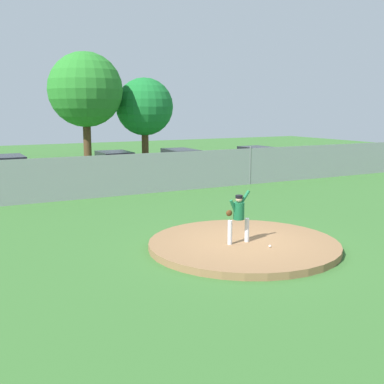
# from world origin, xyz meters

# --- Properties ---
(ground_plane) EXTENTS (80.00, 80.00, 0.00)m
(ground_plane) POSITION_xyz_m (0.00, 6.00, 0.00)
(ground_plane) COLOR #386B2D
(asphalt_strip) EXTENTS (44.00, 7.00, 0.01)m
(asphalt_strip) POSITION_xyz_m (0.00, 14.50, 0.00)
(asphalt_strip) COLOR #2B2B2D
(asphalt_strip) RESTS_ON ground_plane
(pitchers_mound) EXTENTS (5.67, 5.67, 0.20)m
(pitchers_mound) POSITION_xyz_m (0.00, 0.00, 0.10)
(pitchers_mound) COLOR olive
(pitchers_mound) RESTS_ON ground_plane
(pitcher_youth) EXTENTS (0.77, 0.32, 1.56)m
(pitcher_youth) POSITION_xyz_m (-0.25, -0.07, 1.08)
(pitcher_youth) COLOR silver
(pitcher_youth) RESTS_ON pitchers_mound
(baseball) EXTENTS (0.07, 0.07, 0.07)m
(baseball) POSITION_xyz_m (0.31, -0.88, 0.24)
(baseball) COLOR white
(baseball) RESTS_ON pitchers_mound
(chainlink_fence) EXTENTS (36.13, 0.07, 2.08)m
(chainlink_fence) POSITION_xyz_m (0.00, 10.00, 0.99)
(chainlink_fence) COLOR gray
(chainlink_fence) RESTS_ON ground_plane
(parked_car_charcoal) EXTENTS (1.95, 4.74, 1.65)m
(parked_car_charcoal) POSITION_xyz_m (5.34, 14.69, 0.79)
(parked_car_charcoal) COLOR #232328
(parked_car_charcoal) RESTS_ON ground_plane
(parked_car_white) EXTENTS (1.80, 4.36, 1.77)m
(parked_car_white) POSITION_xyz_m (-4.73, 14.18, 0.84)
(parked_car_white) COLOR silver
(parked_car_white) RESTS_ON ground_plane
(parked_car_slate) EXTENTS (2.07, 4.72, 1.62)m
(parked_car_slate) POSITION_xyz_m (10.86, 14.23, 0.78)
(parked_car_slate) COLOR slate
(parked_car_slate) RESTS_ON ground_plane
(parked_car_burgundy) EXTENTS (2.01, 4.24, 1.67)m
(parked_car_burgundy) POSITION_xyz_m (1.17, 14.91, 0.80)
(parked_car_burgundy) COLOR maroon
(parked_car_burgundy) RESTS_ON ground_plane
(tree_broad_right) EXTENTS (5.44, 5.44, 8.19)m
(tree_broad_right) POSITION_xyz_m (2.14, 23.78, 5.44)
(tree_broad_right) COLOR #4C331E
(tree_broad_right) RESTS_ON ground_plane
(tree_broad_left) EXTENTS (4.53, 4.53, 6.51)m
(tree_broad_left) POSITION_xyz_m (7.00, 24.31, 4.22)
(tree_broad_left) COLOR #4C331E
(tree_broad_left) RESTS_ON ground_plane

